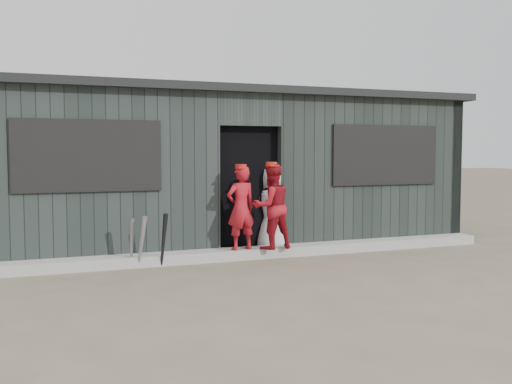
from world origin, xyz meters
name	(u,v)px	position (x,y,z in m)	size (l,w,h in m)	color
ground	(308,283)	(0.00, 0.00, 0.00)	(80.00, 80.00, 0.00)	brown
curb	(256,253)	(0.00, 1.82, 0.07)	(8.00, 0.36, 0.15)	#979792
bat_left	(142,242)	(-1.76, 1.58, 0.37)	(0.07, 0.07, 0.75)	gray
bat_mid	(132,243)	(-1.87, 1.69, 0.35)	(0.07, 0.07, 0.69)	gray
bat_right	(164,240)	(-1.45, 1.58, 0.38)	(0.07, 0.07, 0.76)	black
player_red_left	(241,208)	(-0.26, 1.74, 0.77)	(0.45, 0.30, 1.25)	#A3141E
player_red_right	(271,206)	(0.19, 1.65, 0.79)	(0.62, 0.48, 1.28)	maroon
player_grey_back	(272,210)	(0.41, 2.14, 0.68)	(0.67, 0.44, 1.37)	silver
dugout	(222,170)	(0.00, 3.50, 1.29)	(8.30, 3.30, 2.62)	black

